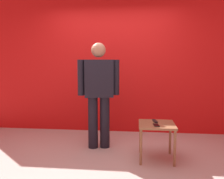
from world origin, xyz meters
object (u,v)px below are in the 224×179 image
tv_remote (155,121)px  side_table (157,129)px  cell_phone (156,125)px  standing_person (99,90)px

tv_remote → side_table: bearing=-89.3°
side_table → tv_remote: 0.14m
cell_phone → tv_remote: size_ratio=0.85×
side_table → cell_phone: cell_phone is taller
standing_person → cell_phone: (0.88, -0.50, -0.42)m
cell_phone → tv_remote: (-0.00, 0.21, 0.01)m
tv_remote → cell_phone: bearing=-98.8°
side_table → tv_remote: size_ratio=3.10×
standing_person → tv_remote: size_ratio=10.03×
standing_person → tv_remote: bearing=-17.9°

